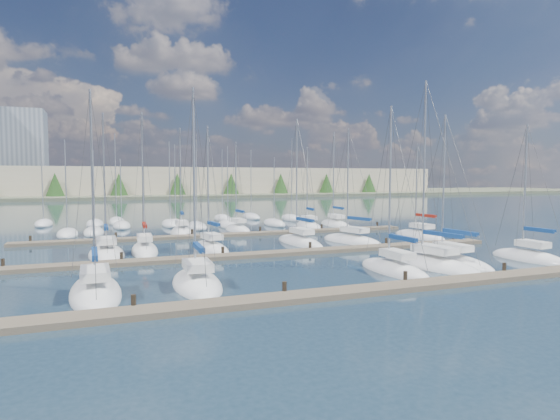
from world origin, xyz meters
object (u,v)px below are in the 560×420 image
object	(u,v)px
sailboat_d	(394,270)
sailboat_k	(300,242)
sailboat_g	(529,258)
sailboat_j	(211,249)
sailboat_b	(96,292)
sailboat_h	(106,254)
sailboat_i	(145,250)
sailboat_p	(238,230)
sailboat_o	(182,232)
sailboat_m	(419,236)
sailboat_l	(352,241)
sailboat_r	(335,224)
sailboat_e	(430,264)
sailboat_f	(449,261)
sailboat_c	(197,283)
sailboat_q	(308,226)

from	to	relation	value
sailboat_d	sailboat_k	distance (m)	15.14
sailboat_g	sailboat_k	xyz separation A→B (m)	(-13.53, 14.85, 0.00)
sailboat_d	sailboat_j	distance (m)	17.21
sailboat_g	sailboat_b	distance (m)	32.28
sailboat_h	sailboat_d	bearing A→B (deg)	-38.89
sailboat_i	sailboat_j	bearing A→B (deg)	-9.86
sailboat_p	sailboat_d	bearing A→B (deg)	-86.92
sailboat_b	sailboat_p	bearing A→B (deg)	58.48
sailboat_h	sailboat_o	bearing A→B (deg)	56.75
sailboat_k	sailboat_m	bearing A→B (deg)	-4.61
sailboat_l	sailboat_g	distance (m)	16.16
sailboat_g	sailboat_m	world-z (taller)	sailboat_g
sailboat_j	sailboat_r	bearing A→B (deg)	30.55
sailboat_b	sailboat_e	xyz separation A→B (m)	(23.14, 0.21, 0.01)
sailboat_f	sailboat_h	world-z (taller)	sailboat_h
sailboat_m	sailboat_e	world-z (taller)	sailboat_e
sailboat_c	sailboat_d	xyz separation A→B (m)	(13.58, -0.86, 0.01)
sailboat_q	sailboat_e	size ratio (longest dim) A/B	0.78
sailboat_h	sailboat_r	bearing A→B (deg)	26.09
sailboat_r	sailboat_q	world-z (taller)	sailboat_r
sailboat_l	sailboat_r	size ratio (longest dim) A/B	0.91
sailboat_q	sailboat_k	distance (m)	15.47
sailboat_q	sailboat_o	distance (m)	16.79
sailboat_j	sailboat_p	distance (m)	15.46
sailboat_p	sailboat_e	distance (m)	28.16
sailboat_l	sailboat_e	size ratio (longest dim) A/B	0.85
sailboat_r	sailboat_b	xyz separation A→B (m)	(-30.28, -28.82, -0.02)
sailboat_h	sailboat_e	distance (m)	26.25
sailboat_o	sailboat_h	bearing A→B (deg)	-117.94
sailboat_l	sailboat_i	world-z (taller)	sailboat_i
sailboat_m	sailboat_f	bearing A→B (deg)	-122.07
sailboat_l	sailboat_k	xyz separation A→B (m)	(-5.37, 0.90, 0.01)
sailboat_d	sailboat_m	xyz separation A→B (m)	(13.62, 14.90, -0.01)
sailboat_f	sailboat_i	distance (m)	25.56
sailboat_k	sailboat_b	size ratio (longest dim) A/B	1.07
sailboat_f	sailboat_i	world-z (taller)	sailboat_i
sailboat_j	sailboat_i	size ratio (longest dim) A/B	0.92
sailboat_l	sailboat_o	world-z (taller)	sailboat_o
sailboat_l	sailboat_f	bearing A→B (deg)	-99.22
sailboat_b	sailboat_i	world-z (taller)	sailboat_i
sailboat_m	sailboat_q	bearing A→B (deg)	114.29
sailboat_r	sailboat_o	bearing A→B (deg)	-171.18
sailboat_g	sailboat_i	size ratio (longest dim) A/B	0.88
sailboat_g	sailboat_h	size ratio (longest dim) A/B	0.91
sailboat_f	sailboat_e	size ratio (longest dim) A/B	0.84
sailboat_d	sailboat_b	distance (m)	19.34
sailboat_m	sailboat_c	bearing A→B (deg)	-155.17
sailboat_h	sailboat_c	bearing A→B (deg)	-70.70
sailboat_d	sailboat_j	bearing A→B (deg)	123.76
sailboat_g	sailboat_e	world-z (taller)	sailboat_e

